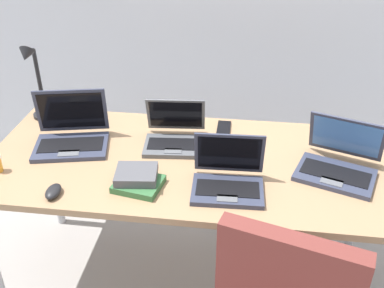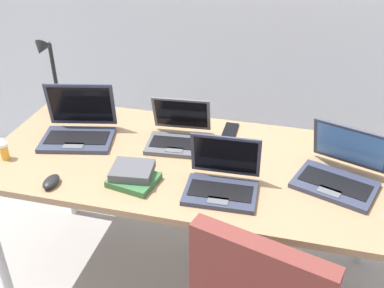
{
  "view_description": "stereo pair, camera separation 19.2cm",
  "coord_description": "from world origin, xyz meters",
  "px_view_note": "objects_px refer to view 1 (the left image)",
  "views": [
    {
      "loc": [
        0.21,
        -1.63,
        1.81
      ],
      "look_at": [
        0.0,
        0.0,
        0.82
      ],
      "focal_mm": 42.08,
      "sensor_mm": 36.0,
      "label": 1
    },
    {
      "loc": [
        0.4,
        -1.59,
        1.81
      ],
      "look_at": [
        0.0,
        0.0,
        0.82
      ],
      "focal_mm": 42.08,
      "sensor_mm": 36.0,
      "label": 2
    }
  ],
  "objects_px": {
    "desk_lamp": "(36,83)",
    "cell_phone": "(224,128)",
    "laptop_front_right": "(71,135)",
    "computer_mouse": "(53,191)",
    "laptop_center": "(228,179)",
    "laptop_back_left": "(338,163)",
    "laptop_near_lamp": "(175,136)",
    "book_stack": "(137,179)"
  },
  "relations": [
    {
      "from": "desk_lamp",
      "to": "cell_phone",
      "type": "distance_m",
      "value": 0.94
    },
    {
      "from": "laptop_front_right",
      "to": "desk_lamp",
      "type": "bearing_deg",
      "value": 137.38
    },
    {
      "from": "desk_lamp",
      "to": "computer_mouse",
      "type": "relative_size",
      "value": 4.17
    },
    {
      "from": "laptop_center",
      "to": "cell_phone",
      "type": "height_order",
      "value": "laptop_center"
    },
    {
      "from": "laptop_back_left",
      "to": "laptop_front_right",
      "type": "distance_m",
      "value": 1.18
    },
    {
      "from": "laptop_center",
      "to": "cell_phone",
      "type": "distance_m",
      "value": 0.48
    },
    {
      "from": "computer_mouse",
      "to": "laptop_center",
      "type": "bearing_deg",
      "value": 10.01
    },
    {
      "from": "laptop_near_lamp",
      "to": "book_stack",
      "type": "bearing_deg",
      "value": -105.79
    },
    {
      "from": "book_stack",
      "to": "computer_mouse",
      "type": "bearing_deg",
      "value": -161.23
    },
    {
      "from": "desk_lamp",
      "to": "cell_phone",
      "type": "relative_size",
      "value": 2.94
    },
    {
      "from": "laptop_back_left",
      "to": "computer_mouse",
      "type": "height_order",
      "value": "laptop_back_left"
    },
    {
      "from": "laptop_near_lamp",
      "to": "cell_phone",
      "type": "xyz_separation_m",
      "value": [
        0.21,
        0.17,
        -0.04
      ]
    },
    {
      "from": "laptop_near_lamp",
      "to": "laptop_back_left",
      "type": "distance_m",
      "value": 0.72
    },
    {
      "from": "computer_mouse",
      "to": "book_stack",
      "type": "height_order",
      "value": "book_stack"
    },
    {
      "from": "computer_mouse",
      "to": "cell_phone",
      "type": "relative_size",
      "value": 0.71
    },
    {
      "from": "computer_mouse",
      "to": "book_stack",
      "type": "relative_size",
      "value": 0.47
    },
    {
      "from": "laptop_front_right",
      "to": "cell_phone",
      "type": "distance_m",
      "value": 0.72
    },
    {
      "from": "laptop_near_lamp",
      "to": "laptop_front_right",
      "type": "bearing_deg",
      "value": -171.96
    },
    {
      "from": "laptop_center",
      "to": "laptop_front_right",
      "type": "relative_size",
      "value": 0.77
    },
    {
      "from": "laptop_front_right",
      "to": "book_stack",
      "type": "bearing_deg",
      "value": -36.08
    },
    {
      "from": "desk_lamp",
      "to": "laptop_center",
      "type": "bearing_deg",
      "value": -25.4
    },
    {
      "from": "laptop_back_left",
      "to": "computer_mouse",
      "type": "distance_m",
      "value": 1.15
    },
    {
      "from": "desk_lamp",
      "to": "laptop_front_right",
      "type": "height_order",
      "value": "desk_lamp"
    },
    {
      "from": "desk_lamp",
      "to": "laptop_back_left",
      "type": "relative_size",
      "value": 1.04
    },
    {
      "from": "laptop_center",
      "to": "book_stack",
      "type": "relative_size",
      "value": 1.4
    },
    {
      "from": "laptop_front_right",
      "to": "laptop_center",
      "type": "bearing_deg",
      "value": -18.24
    },
    {
      "from": "laptop_center",
      "to": "book_stack",
      "type": "bearing_deg",
      "value": -175.18
    },
    {
      "from": "laptop_near_lamp",
      "to": "computer_mouse",
      "type": "height_order",
      "value": "laptop_near_lamp"
    },
    {
      "from": "desk_lamp",
      "to": "book_stack",
      "type": "xyz_separation_m",
      "value": [
        0.61,
        -0.49,
        -0.17
      ]
    },
    {
      "from": "laptop_center",
      "to": "laptop_front_right",
      "type": "bearing_deg",
      "value": 161.76
    },
    {
      "from": "laptop_near_lamp",
      "to": "laptop_center",
      "type": "height_order",
      "value": "laptop_center"
    },
    {
      "from": "laptop_center",
      "to": "book_stack",
      "type": "distance_m",
      "value": 0.36
    },
    {
      "from": "laptop_back_left",
      "to": "laptop_center",
      "type": "distance_m",
      "value": 0.48
    },
    {
      "from": "laptop_near_lamp",
      "to": "laptop_back_left",
      "type": "bearing_deg",
      "value": -10.86
    },
    {
      "from": "laptop_back_left",
      "to": "book_stack",
      "type": "xyz_separation_m",
      "value": [
        -0.8,
        -0.2,
        -0.01
      ]
    },
    {
      "from": "desk_lamp",
      "to": "laptop_near_lamp",
      "type": "relative_size",
      "value": 1.38
    },
    {
      "from": "laptop_near_lamp",
      "to": "laptop_front_right",
      "type": "height_order",
      "value": "laptop_front_right"
    },
    {
      "from": "desk_lamp",
      "to": "book_stack",
      "type": "height_order",
      "value": "desk_lamp"
    },
    {
      "from": "laptop_near_lamp",
      "to": "laptop_back_left",
      "type": "height_order",
      "value": "laptop_back_left"
    },
    {
      "from": "laptop_near_lamp",
      "to": "computer_mouse",
      "type": "distance_m",
      "value": 0.6
    },
    {
      "from": "laptop_center",
      "to": "computer_mouse",
      "type": "xyz_separation_m",
      "value": [
        -0.67,
        -0.14,
        -0.03
      ]
    },
    {
      "from": "computer_mouse",
      "to": "book_stack",
      "type": "distance_m",
      "value": 0.33
    }
  ]
}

